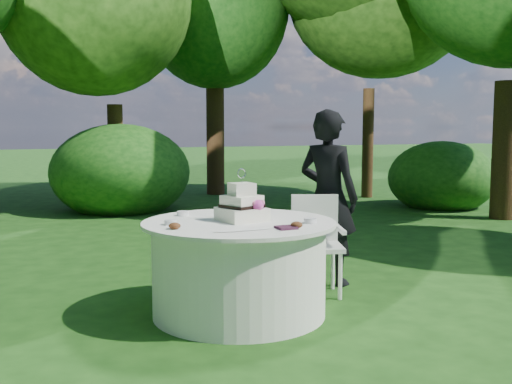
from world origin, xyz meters
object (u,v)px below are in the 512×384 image
guest (328,197)px  chair (316,237)px  table (239,268)px  cake (242,207)px  napkins (286,228)px

guest → chair: size_ratio=1.89×
guest → table: bearing=86.2°
cake → chair: (0.86, 0.33, -0.36)m
table → chair: 0.97m
guest → table: size_ratio=1.09×
guest → cake: size_ratio=3.92×
napkins → chair: 1.11m
guest → chair: 0.49m
napkins → table: size_ratio=0.09×
napkins → cake: size_ratio=0.32×
guest → cake: guest is taller
guest → table: guest is taller
guest → chair: (-0.26, -0.25, -0.33)m
napkins → guest: bearing=48.1°
napkins → table: napkins is taller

